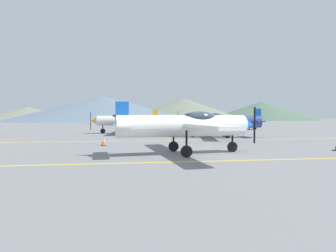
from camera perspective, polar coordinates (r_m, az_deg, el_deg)
The scene contains 12 objects.
ground_plane at distance 15.96m, azimuth 8.40°, elevation -5.60°, with size 400.00×400.00×0.00m, color slate.
apron_line_near at distance 13.05m, azimuth 12.18°, elevation -7.32°, with size 80.00×0.16×0.01m, color yellow.
apron_line_far at distance 23.42m, azimuth 3.17°, elevation -3.11°, with size 80.00×0.16×0.01m, color yellow.
airplane_near at distance 15.08m, azimuth 4.46°, elevation 0.21°, with size 8.48×9.73×2.91m.
airplane_mid at distance 27.40m, azimuth 11.07°, elevation 1.02°, with size 8.50×9.71×2.91m.
airplane_far at distance 33.38m, azimuth -9.17°, elevation 1.22°, with size 8.45×9.72×2.91m.
car_sedan at distance 45.33m, azimuth 16.03°, elevation 0.39°, with size 3.19×4.66×1.62m.
traffic_cone_side at distance 19.96m, azimuth -13.66°, elevation -3.26°, with size 0.36×0.36×0.59m.
hill_left at distance 180.60m, azimuth -27.82°, elevation 2.43°, with size 55.76×55.76×7.91m, color slate.
hill_centerleft at distance 128.36m, azimuth -13.59°, elevation 3.65°, with size 85.37×85.37×11.49m, color slate.
hill_centerright at distance 141.45m, azimuth 3.35°, elevation 3.58°, with size 66.17×66.17×11.62m, color slate.
hill_right at distance 167.10m, azimuth 19.49°, elevation 3.12°, with size 66.10×66.10×10.91m, color #4C6651.
Camera 1 is at (-4.38, -15.20, 2.13)m, focal length 28.45 mm.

